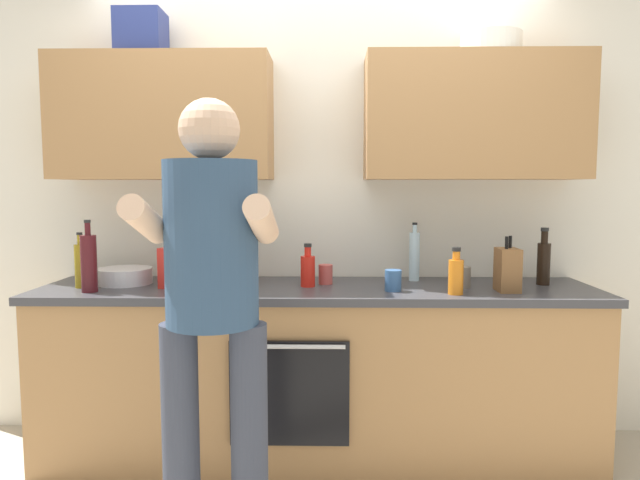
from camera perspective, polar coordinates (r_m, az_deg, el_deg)
The scene contains 17 objects.
ground_plane at distance 3.19m, azimuth -0.27°, elevation -20.88°, with size 12.00×12.00×0.00m, color #B2A893.
back_wall_unit at distance 3.13m, azimuth -0.19°, elevation 6.97°, with size 4.00×0.38×2.50m.
counter at distance 3.01m, azimuth -0.29°, elevation -13.17°, with size 2.84×0.67×0.90m.
person_standing at distance 2.11m, azimuth -10.87°, elevation -5.25°, with size 0.49×0.45×1.73m.
bottle_water at distance 3.11m, azimuth 9.53°, elevation -1.57°, with size 0.06×0.06×0.32m.
bottle_oil at distance 3.10m, azimuth -23.07°, elevation -2.32°, with size 0.06×0.06×0.28m.
bottle_hotsauce at distance 2.89m, azimuth -1.24°, elevation -3.01°, with size 0.07×0.07×0.22m.
bottle_soy at distance 3.16m, azimuth 21.70°, elevation -2.01°, with size 0.07×0.07×0.30m.
bottle_wine at distance 2.96m, azimuth -22.36°, elevation -2.11°, with size 0.08×0.08×0.35m.
bottle_juice at distance 2.76m, azimuth 13.59°, elevation -3.46°, with size 0.07×0.07×0.22m.
cup_stoneware at distance 2.95m, azimuth 14.17°, elevation -3.65°, with size 0.09×0.09×0.11m, color slate.
cup_tea at distance 2.79m, azimuth 7.41°, elevation -4.08°, with size 0.08×0.08×0.10m, color #33598C.
cup_ceramic at distance 2.97m, azimuth 0.57°, elevation -3.49°, with size 0.07×0.07×0.10m, color #BF4C47.
mixing_bowl at distance 3.15m, azimuth -19.15°, elevation -3.45°, with size 0.28×0.28×0.08m, color silver.
knife_block at distance 2.90m, azimuth 18.46°, elevation -2.86°, with size 0.10×0.14×0.27m.
potted_herb at distance 2.93m, azimuth -8.26°, elevation -2.11°, with size 0.17×0.17×0.25m.
grocery_bag_crisps at distance 2.94m, azimuth -13.71°, elevation -2.73°, with size 0.20×0.15×0.20m, color red.
Camera 1 is at (0.07, -2.85, 1.41)m, focal length 31.61 mm.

